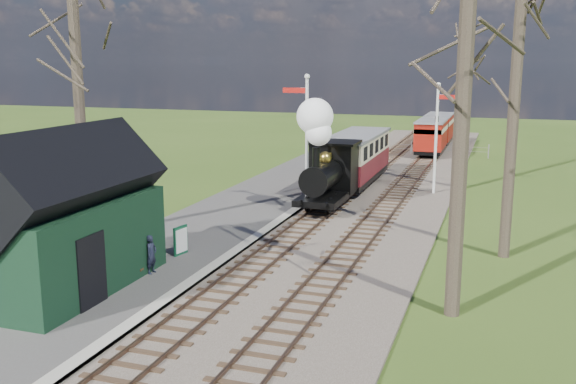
{
  "coord_description": "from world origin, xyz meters",
  "views": [
    {
      "loc": [
        7.53,
        -10.97,
        6.77
      ],
      "look_at": [
        -0.53,
        12.91,
        1.6
      ],
      "focal_mm": 40.0,
      "sensor_mm": 36.0,
      "label": 1
    }
  ],
  "objects_px": {
    "red_carriage_b": "(439,129)",
    "bench": "(142,258)",
    "coach": "(356,156)",
    "sign_board": "(181,240)",
    "semaphore_far": "(438,130)",
    "red_carriage_a": "(431,136)",
    "station_shed": "(66,220)",
    "locomotive": "(326,161)",
    "semaphore_near": "(305,133)",
    "person": "(151,254)"
  },
  "relations": [
    {
      "from": "sign_board",
      "to": "semaphore_near",
      "type": "bearing_deg",
      "value": 75.85
    },
    {
      "from": "red_carriage_b",
      "to": "bench",
      "type": "relative_size",
      "value": 3.25
    },
    {
      "from": "station_shed",
      "to": "red_carriage_b",
      "type": "bearing_deg",
      "value": 79.52
    },
    {
      "from": "semaphore_far",
      "to": "locomotive",
      "type": "relative_size",
      "value": 1.14
    },
    {
      "from": "sign_board",
      "to": "person",
      "type": "relative_size",
      "value": 0.82
    },
    {
      "from": "person",
      "to": "station_shed",
      "type": "bearing_deg",
      "value": 142.98
    },
    {
      "from": "locomotive",
      "to": "sign_board",
      "type": "relative_size",
      "value": 5.03
    },
    {
      "from": "coach",
      "to": "red_carriage_a",
      "type": "bearing_deg",
      "value": 78.62
    },
    {
      "from": "person",
      "to": "red_carriage_b",
      "type": "bearing_deg",
      "value": -6.24
    },
    {
      "from": "semaphore_near",
      "to": "bench",
      "type": "distance_m",
      "value": 10.63
    },
    {
      "from": "semaphore_far",
      "to": "red_carriage_a",
      "type": "bearing_deg",
      "value": 97.32
    },
    {
      "from": "red_carriage_a",
      "to": "sign_board",
      "type": "distance_m",
      "value": 28.31
    },
    {
      "from": "semaphore_near",
      "to": "person",
      "type": "distance_m",
      "value": 10.62
    },
    {
      "from": "station_shed",
      "to": "red_carriage_a",
      "type": "xyz_separation_m",
      "value": [
        6.9,
        31.8,
        -0.82
      ]
    },
    {
      "from": "station_shed",
      "to": "bench",
      "type": "xyz_separation_m",
      "value": [
        1.14,
        2.1,
        -1.67
      ]
    },
    {
      "from": "semaphore_near",
      "to": "sign_board",
      "type": "xyz_separation_m",
      "value": [
        -2.01,
        -7.99,
        -2.92
      ]
    },
    {
      "from": "locomotive",
      "to": "coach",
      "type": "xyz_separation_m",
      "value": [
        0.01,
        6.07,
        -0.62
      ]
    },
    {
      "from": "locomotive",
      "to": "red_carriage_a",
      "type": "distance_m",
      "value": 19.19
    },
    {
      "from": "semaphore_far",
      "to": "sign_board",
      "type": "bearing_deg",
      "value": -117.1
    },
    {
      "from": "coach",
      "to": "sign_board",
      "type": "relative_size",
      "value": 8.04
    },
    {
      "from": "locomotive",
      "to": "bench",
      "type": "bearing_deg",
      "value": -106.37
    },
    {
      "from": "sign_board",
      "to": "red_carriage_b",
      "type": "bearing_deg",
      "value": 80.81
    },
    {
      "from": "locomotive",
      "to": "red_carriage_b",
      "type": "distance_m",
      "value": 24.65
    },
    {
      "from": "locomotive",
      "to": "bench",
      "type": "distance_m",
      "value": 11.29
    },
    {
      "from": "red_carriage_b",
      "to": "sign_board",
      "type": "xyz_separation_m",
      "value": [
        -5.38,
        -33.29,
        -0.75
      ]
    },
    {
      "from": "station_shed",
      "to": "person",
      "type": "bearing_deg",
      "value": 50.69
    },
    {
      "from": "station_shed",
      "to": "locomotive",
      "type": "xyz_separation_m",
      "value": [
        4.29,
        12.81,
        0.03
      ]
    },
    {
      "from": "station_shed",
      "to": "red_carriage_a",
      "type": "distance_m",
      "value": 32.55
    },
    {
      "from": "semaphore_far",
      "to": "coach",
      "type": "height_order",
      "value": "semaphore_far"
    },
    {
      "from": "red_carriage_a",
      "to": "sign_board",
      "type": "height_order",
      "value": "red_carriage_a"
    },
    {
      "from": "person",
      "to": "semaphore_near",
      "type": "bearing_deg",
      "value": -8.61
    },
    {
      "from": "red_carriage_b",
      "to": "bench",
      "type": "height_order",
      "value": "red_carriage_b"
    },
    {
      "from": "station_shed",
      "to": "coach",
      "type": "relative_size",
      "value": 0.78
    },
    {
      "from": "semaphore_near",
      "to": "semaphore_far",
      "type": "height_order",
      "value": "semaphore_near"
    },
    {
      "from": "station_shed",
      "to": "person",
      "type": "relative_size",
      "value": 5.12
    },
    {
      "from": "coach",
      "to": "bench",
      "type": "xyz_separation_m",
      "value": [
        -3.16,
        -16.78,
        -1.08
      ]
    },
    {
      "from": "semaphore_near",
      "to": "person",
      "type": "height_order",
      "value": "semaphore_near"
    },
    {
      "from": "station_shed",
      "to": "bench",
      "type": "distance_m",
      "value": 2.91
    },
    {
      "from": "red_carriage_b",
      "to": "sign_board",
      "type": "height_order",
      "value": "red_carriage_b"
    },
    {
      "from": "semaphore_far",
      "to": "sign_board",
      "type": "height_order",
      "value": "semaphore_far"
    },
    {
      "from": "station_shed",
      "to": "coach",
      "type": "height_order",
      "value": "station_shed"
    },
    {
      "from": "semaphore_far",
      "to": "person",
      "type": "bearing_deg",
      "value": -113.79
    },
    {
      "from": "coach",
      "to": "bench",
      "type": "bearing_deg",
      "value": -100.66
    },
    {
      "from": "semaphore_near",
      "to": "bench",
      "type": "xyz_separation_m",
      "value": [
        -2.39,
        -9.9,
        -3.03
      ]
    },
    {
      "from": "red_carriage_b",
      "to": "person",
      "type": "height_order",
      "value": "red_carriage_b"
    },
    {
      "from": "station_shed",
      "to": "sign_board",
      "type": "distance_m",
      "value": 4.57
    },
    {
      "from": "coach",
      "to": "red_carriage_a",
      "type": "height_order",
      "value": "coach"
    },
    {
      "from": "coach",
      "to": "red_carriage_b",
      "type": "relative_size",
      "value": 1.64
    },
    {
      "from": "red_carriage_a",
      "to": "sign_board",
      "type": "relative_size",
      "value": 4.9
    },
    {
      "from": "station_shed",
      "to": "red_carriage_b",
      "type": "distance_m",
      "value": 37.94
    }
  ]
}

